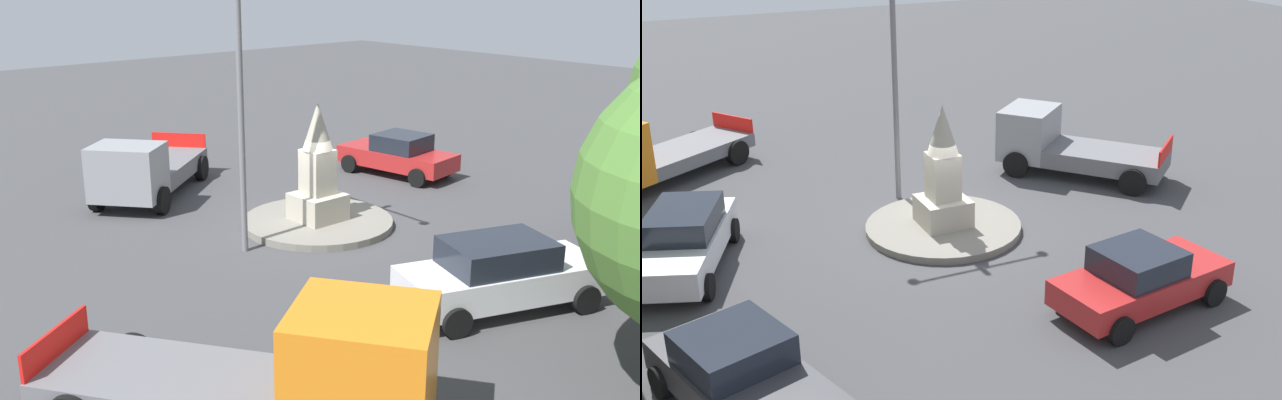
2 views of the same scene
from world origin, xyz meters
TOP-DOWN VIEW (x-y plane):
  - ground_plane at (0.00, 0.00)m, footprint 80.00×80.00m
  - traffic_island at (0.00, 0.00)m, footprint 4.28×4.28m
  - monument at (0.00, 0.00)m, footprint 1.30×1.30m
  - streetlamp at (-0.29, 2.72)m, footprint 3.86×0.28m
  - car_red_parked_right at (2.30, -5.70)m, footprint 4.35×2.45m
  - car_dark_grey_approaching at (-6.44, -5.70)m, footprint 3.12×4.66m
  - car_white_near_island at (-6.66, 0.56)m, footprint 3.10×4.77m
  - truck_grey_passing at (5.43, 2.53)m, footprint 4.98×5.36m
  - truck_orange_waiting at (-7.37, 6.80)m, footprint 6.22×5.16m

SIDE VIEW (x-z plane):
  - ground_plane at x=0.00m, z-range 0.00..0.00m
  - traffic_island at x=0.00m, z-range 0.00..0.20m
  - car_red_parked_right at x=2.30m, z-range 0.00..1.48m
  - car_dark_grey_approaching at x=-6.44m, z-range 0.00..1.52m
  - car_white_near_island at x=-6.66m, z-range 0.02..1.60m
  - truck_grey_passing at x=5.43m, z-range -0.08..1.98m
  - truck_orange_waiting at x=-7.37m, z-range -0.07..2.25m
  - monument at x=0.00m, z-range -0.10..3.26m
  - streetlamp at x=-0.29m, z-range 0.84..8.49m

